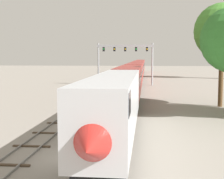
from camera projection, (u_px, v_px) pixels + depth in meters
name	position (u px, v px, depth m)	size (l,w,h in m)	color
ground_plane	(76.00, 157.00, 20.60)	(400.00, 400.00, 0.00)	gray
track_main	(137.00, 82.00, 79.80)	(2.60, 200.00, 0.16)	slate
track_near	(103.00, 90.00, 60.55)	(2.60, 160.00, 0.16)	slate
passenger_train	(136.00, 72.00, 77.65)	(3.04, 128.65, 4.80)	silver
signal_gantry	(125.00, 54.00, 71.46)	(12.10, 0.49, 8.97)	#999BA0
trackside_tree_left	(222.00, 32.00, 40.51)	(6.83, 6.83, 12.57)	brown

